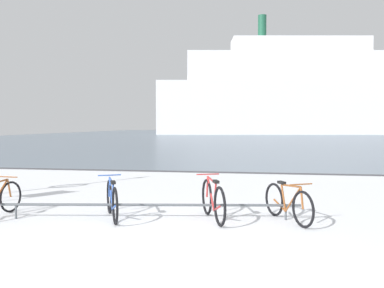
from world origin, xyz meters
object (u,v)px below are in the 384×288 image
bicycle_2 (213,200)px  ferry_ship (304,95)px  bicycle_1 (112,200)px  bicycle_3 (288,203)px

bicycle_2 → ferry_ship: bearing=82.4°
bicycle_1 → bicycle_2: bearing=5.8°
bicycle_3 → bicycle_2: bearing=-175.6°
bicycle_1 → bicycle_3: bearing=5.2°
ferry_ship → bicycle_3: bearing=-96.5°
bicycle_1 → ferry_ship: (11.31, 70.51, 7.01)m
bicycle_1 → ferry_ship: ferry_ship is taller
bicycle_2 → bicycle_3: 1.40m
ferry_ship → bicycle_2: bearing=-97.6°
bicycle_1 → bicycle_3: bicycle_1 is taller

